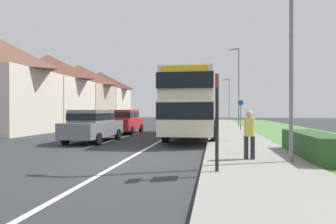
% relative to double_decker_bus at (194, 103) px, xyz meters
% --- Properties ---
extents(ground_plane, '(120.00, 120.00, 0.00)m').
position_rel_double_decker_bus_xyz_m(ground_plane, '(-1.65, -8.36, -2.14)').
color(ground_plane, '#2D3033').
extents(lane_marking_centre, '(0.14, 60.00, 0.01)m').
position_rel_double_decker_bus_xyz_m(lane_marking_centre, '(-1.65, -0.36, -2.14)').
color(lane_marking_centre, silver).
rests_on(lane_marking_centre, ground_plane).
extents(pavement_near_side, '(3.20, 68.00, 0.12)m').
position_rel_double_decker_bus_xyz_m(pavement_near_side, '(2.55, -2.36, -2.08)').
color(pavement_near_side, gray).
rests_on(pavement_near_side, ground_plane).
extents(grass_verge_seaward, '(6.00, 68.00, 0.08)m').
position_rel_double_decker_bus_xyz_m(grass_verge_seaward, '(6.85, -2.36, -2.10)').
color(grass_verge_seaward, '#517F42').
rests_on(grass_verge_seaward, ground_plane).
extents(roadside_hedge, '(1.10, 4.18, 0.90)m').
position_rel_double_decker_bus_xyz_m(roadside_hedge, '(4.65, -7.11, -1.69)').
color(roadside_hedge, '#2D5128').
rests_on(roadside_hedge, ground_plane).
extents(double_decker_bus, '(2.80, 10.74, 3.70)m').
position_rel_double_decker_bus_xyz_m(double_decker_bus, '(0.00, 0.00, 0.00)').
color(double_decker_bus, beige).
rests_on(double_decker_bus, ground_plane).
extents(parked_car_grey, '(1.91, 4.47, 1.71)m').
position_rel_double_decker_bus_xyz_m(parked_car_grey, '(-5.11, -3.43, -1.21)').
color(parked_car_grey, slate).
rests_on(parked_car_grey, ground_plane).
extents(parked_car_red, '(1.95, 3.95, 1.73)m').
position_rel_double_decker_bus_xyz_m(parked_car_red, '(-5.20, 2.09, -1.20)').
color(parked_car_red, '#B21E1E').
rests_on(parked_car_red, ground_plane).
extents(pedestrian_at_stop, '(0.34, 0.34, 1.67)m').
position_rel_double_decker_bus_xyz_m(pedestrian_at_stop, '(2.39, -8.17, -1.17)').
color(pedestrian_at_stop, '#23232D').
rests_on(pedestrian_at_stop, ground_plane).
extents(bus_stop_sign, '(0.09, 0.52, 2.60)m').
position_rel_double_decker_bus_xyz_m(bus_stop_sign, '(1.35, -10.13, -0.60)').
color(bus_stop_sign, black).
rests_on(bus_stop_sign, ground_plane).
extents(cycle_route_sign, '(0.44, 0.08, 2.52)m').
position_rel_double_decker_bus_xyz_m(cycle_route_sign, '(3.38, 5.55, -0.71)').
color(cycle_route_sign, slate).
rests_on(cycle_route_sign, ground_plane).
extents(street_lamp_near, '(1.14, 0.20, 7.38)m').
position_rel_double_decker_bus_xyz_m(street_lamp_near, '(3.49, -8.39, 2.10)').
color(street_lamp_near, slate).
rests_on(street_lamp_near, ground_plane).
extents(street_lamp_mid, '(1.14, 0.20, 7.82)m').
position_rel_double_decker_bus_xyz_m(street_lamp_mid, '(3.57, 10.67, 2.32)').
color(street_lamp_mid, slate).
rests_on(street_lamp_mid, ground_plane).
extents(street_lamp_far, '(1.14, 0.20, 6.63)m').
position_rel_double_decker_bus_xyz_m(street_lamp_far, '(3.47, 26.87, 1.71)').
color(street_lamp_far, slate).
rests_on(street_lamp_far, ground_plane).
extents(house_terrace_far_side, '(6.89, 24.21, 7.00)m').
position_rel_double_decker_bus_xyz_m(house_terrace_far_side, '(-14.30, 9.52, 1.36)').
color(house_terrace_far_side, beige).
rests_on(house_terrace_far_side, ground_plane).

